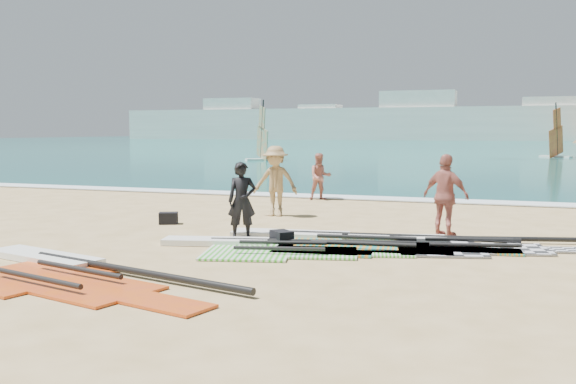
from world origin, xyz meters
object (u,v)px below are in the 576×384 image
(beachgoer_left, at_px, (320,177))
(rig_red, at_px, (64,271))
(rig_orange, at_px, (343,241))
(person_wetsuit, at_px, (242,201))
(beachgoer_back, at_px, (446,196))
(rig_green, at_px, (262,247))
(gear_bag_far, at_px, (282,238))
(rig_grey, at_px, (446,244))
(gear_bag_near, at_px, (168,218))
(beachgoer_mid, at_px, (275,181))

(beachgoer_left, bearing_deg, rig_red, -120.04)
(rig_orange, bearing_deg, person_wetsuit, 178.00)
(rig_red, bearing_deg, beachgoer_back, 60.62)
(rig_green, distance_m, beachgoer_left, 9.49)
(gear_bag_far, bearing_deg, beachgoer_back, 33.33)
(rig_orange, bearing_deg, rig_red, -137.25)
(rig_grey, relative_size, person_wetsuit, 3.16)
(rig_orange, distance_m, gear_bag_near, 5.12)
(rig_orange, height_order, beachgoer_mid, beachgoer_mid)
(gear_bag_far, height_order, beachgoer_mid, beachgoer_mid)
(rig_grey, relative_size, gear_bag_far, 11.05)
(rig_orange, xyz_separation_m, gear_bag_far, (-1.19, -0.58, 0.10))
(beachgoer_back, bearing_deg, rig_orange, 61.07)
(beachgoer_left, bearing_deg, beachgoer_mid, -116.20)
(rig_orange, bearing_deg, gear_bag_far, -161.79)
(rig_grey, height_order, gear_bag_far, gear_bag_far)
(rig_grey, height_order, rig_green, same)
(person_wetsuit, height_order, beachgoer_back, beachgoer_back)
(person_wetsuit, height_order, beachgoer_mid, beachgoer_mid)
(rig_grey, height_order, rig_red, rig_red)
(rig_orange, relative_size, gear_bag_near, 13.38)
(rig_grey, distance_m, gear_bag_near, 7.13)
(rig_green, bearing_deg, beachgoer_mid, 93.69)
(rig_grey, height_order, beachgoer_left, beachgoer_left)
(rig_grey, distance_m, beachgoer_left, 9.26)
(rig_grey, bearing_deg, gear_bag_far, -178.47)
(beachgoer_back, bearing_deg, gear_bag_near, 25.96)
(gear_bag_far, bearing_deg, rig_orange, 26.08)
(rig_grey, xyz_separation_m, rig_green, (-3.49, -1.63, -0.00))
(rig_orange, distance_m, beachgoer_back, 2.62)
(person_wetsuit, bearing_deg, rig_green, -76.54)
(gear_bag_far, bearing_deg, rig_green, -105.94)
(rig_green, relative_size, person_wetsuit, 3.13)
(beachgoer_left, bearing_deg, rig_orange, -96.74)
(rig_red, relative_size, gear_bag_near, 12.78)
(rig_grey, distance_m, rig_green, 3.85)
(person_wetsuit, relative_size, beachgoer_left, 1.06)
(gear_bag_near, height_order, person_wetsuit, person_wetsuit)
(beachgoer_left, bearing_deg, person_wetsuit, -111.97)
(rig_red, height_order, gear_bag_near, gear_bag_near)
(person_wetsuit, xyz_separation_m, beachgoer_mid, (-0.67, 3.82, 0.13))
(rig_grey, relative_size, rig_red, 0.90)
(gear_bag_far, bearing_deg, beachgoer_mid, 112.53)
(gear_bag_near, relative_size, beachgoer_back, 0.25)
(beachgoer_left, bearing_deg, gear_bag_far, -105.29)
(gear_bag_far, bearing_deg, rig_red, -122.51)
(rig_grey, height_order, beachgoer_back, beachgoer_back)
(beachgoer_left, relative_size, beachgoer_mid, 0.82)
(gear_bag_far, bearing_deg, person_wetsuit, 161.81)
(rig_red, bearing_deg, beachgoer_mid, 98.78)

